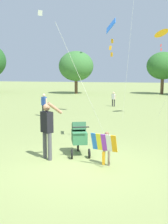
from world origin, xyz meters
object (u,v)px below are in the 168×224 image
Objects in this scene: person_red_shirt at (44,103)px; person_couple_left at (113,98)px; kite_adult_black at (109,32)px; person_adult_flyer at (47,126)px; child_with_butterfly_kite at (106,145)px; kite_orange_delta at (162,34)px; stroller at (79,135)px.

person_red_shirt reaches higher than person_couple_left.
person_adult_flyer is at bearing -128.33° from kite_adult_black.
child_with_butterfly_kite is 0.19× the size of kite_orange_delta.
person_couple_left is (-1.19, 11.00, -3.20)m from kite_adult_black.
stroller is 3.52m from kite_adult_black.
person_red_shirt reaches higher than stroller.
kite_orange_delta is 6.54m from person_couple_left.
person_adult_flyer is at bearing -111.32° from kite_orange_delta.
stroller is 1.04× the size of person_couple_left.
stroller is at bearing -60.63° from person_red_shirt.
kite_adult_black reaches higher than person_red_shirt.
kite_adult_black is at bearing -50.63° from person_red_shirt.
kite_orange_delta reaches higher than person_couple_left.
child_with_butterfly_kite is at bearing -100.54° from kite_orange_delta.
kite_orange_delta is at bearing 74.40° from kite_adult_black.
person_adult_flyer is 1.31× the size of person_red_shirt.
kite_orange_delta is (2.63, 8.08, 4.01)m from stroller.
child_with_butterfly_kite is 0.87× the size of person_couple_left.
person_adult_flyer reaches higher than person_red_shirt.
stroller is 12.24m from person_couple_left.
kite_adult_black is at bearing 51.67° from person_adult_flyer.
child_with_butterfly_kite is 3.87m from kite_adult_black.
child_with_butterfly_kite is 9.94m from kite_orange_delta.
kite_adult_black is 11.52m from person_couple_left.
kite_adult_black is 0.89× the size of kite_orange_delta.
person_couple_left is at bearing 126.78° from kite_orange_delta.
kite_adult_black reaches higher than child_with_butterfly_kite.
child_with_butterfly_kite is 0.84× the size of stroller.
kite_orange_delta is (3.42, 8.75, 3.63)m from person_adult_flyer.
child_with_butterfly_kite is at bearing -41.57° from stroller.
person_couple_left reaches higher than stroller.
child_with_butterfly_kite is at bearing -5.94° from person_adult_flyer.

